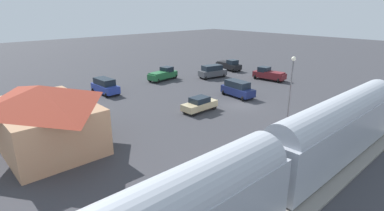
% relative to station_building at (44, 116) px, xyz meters
% --- Properties ---
extents(ground_plane, '(200.00, 200.00, 0.00)m').
position_rel_station_building_xyz_m(ground_plane, '(-4.00, -22.00, -2.91)').
color(ground_plane, '#38383D').
extents(railway_track, '(4.80, 70.00, 0.30)m').
position_rel_station_building_xyz_m(railway_track, '(-18.00, -22.00, -2.82)').
color(railway_track, gray).
rests_on(railway_track, ground).
extents(platform, '(3.20, 46.00, 0.30)m').
position_rel_station_building_xyz_m(platform, '(-14.00, -22.00, -2.76)').
color(platform, '#B7B2A8').
rests_on(platform, ground).
extents(station_building, '(11.28, 7.86, 5.61)m').
position_rel_station_building_xyz_m(station_building, '(0.00, 0.00, 0.00)').
color(station_building, tan).
rests_on(station_building, ground).
extents(pedestrian_on_platform, '(0.36, 0.36, 1.71)m').
position_rel_station_building_xyz_m(pedestrian_on_platform, '(-14.29, -20.96, -1.63)').
color(pedestrian_on_platform, '#23284C').
rests_on(pedestrian_on_platform, platform).
extents(sedan_tan, '(1.96, 4.55, 1.74)m').
position_rel_station_building_xyz_m(sedan_tan, '(-2.14, -16.50, -2.03)').
color(sedan_tan, '#C6B284').
rests_on(sedan_tan, ground).
extents(pickup_black, '(5.55, 2.86, 2.14)m').
position_rel_station_building_xyz_m(pickup_black, '(11.69, -37.74, -1.89)').
color(pickup_black, black).
rests_on(pickup_black, ground).
extents(suv_charcoal, '(2.87, 5.19, 2.22)m').
position_rel_station_building_xyz_m(suv_charcoal, '(9.27, -30.53, -1.76)').
color(suv_charcoal, '#47494F').
rests_on(suv_charcoal, ground).
extents(pickup_maroon, '(5.60, 2.98, 2.14)m').
position_rel_station_building_xyz_m(pickup_maroon, '(1.60, -36.35, -1.89)').
color(pickup_maroon, maroon).
rests_on(pickup_maroon, ground).
extents(suv_navy, '(5.08, 2.80, 2.22)m').
position_rel_station_building_xyz_m(suv_navy, '(-1.29, -24.56, -1.76)').
color(suv_navy, navy).
rests_on(suv_navy, ground).
extents(pickup_green, '(2.78, 5.64, 2.14)m').
position_rel_station_building_xyz_m(pickup_green, '(13.62, -23.02, -1.89)').
color(pickup_green, '#236638').
rests_on(pickup_green, ground).
extents(suv_blue, '(4.97, 2.54, 2.22)m').
position_rel_station_building_xyz_m(suv_blue, '(12.42, -11.77, -1.76)').
color(suv_blue, '#283D9E').
rests_on(suv_blue, ground).
extents(light_pole_near_platform, '(0.44, 0.44, 7.11)m').
position_rel_station_building_xyz_m(light_pole_near_platform, '(-11.20, -20.85, 1.62)').
color(light_pole_near_platform, '#515156').
rests_on(light_pole_near_platform, ground).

